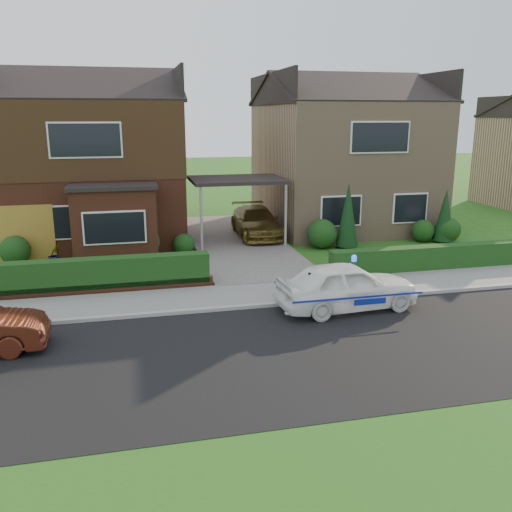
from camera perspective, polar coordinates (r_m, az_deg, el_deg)
name	(u,v)px	position (r m, az deg, el deg)	size (l,w,h in m)	color
ground	(330,348)	(12.91, 7.82, -9.62)	(120.00, 120.00, 0.00)	#275015
road	(330,348)	(12.91, 7.82, -9.62)	(60.00, 6.00, 0.02)	black
kerb	(292,303)	(15.57, 3.82, -4.99)	(60.00, 0.16, 0.12)	#9E9993
sidewalk	(282,292)	(16.52, 2.76, -3.84)	(60.00, 2.00, 0.10)	slate
grass_verge	(453,487)	(9.07, 19.99, -21.91)	(60.00, 4.00, 0.01)	#275015
driveway	(238,242)	(22.98, -1.96, 1.48)	(3.80, 12.00, 0.12)	#666059
house_left	(93,150)	(24.95, -16.78, 10.63)	(7.50, 9.53, 7.25)	brown
house_right	(342,150)	(26.99, 9.07, 10.99)	(7.50, 8.06, 7.25)	tan
carport_link	(237,181)	(22.50, -1.99, 7.91)	(3.80, 3.00, 2.77)	black
garage_door	(23,234)	(21.69, -23.30, 2.17)	(2.20, 0.10, 2.10)	olive
dwarf_wall	(86,290)	(17.10, -17.48, -3.42)	(7.70, 0.25, 0.36)	brown
hedge_left	(87,294)	(17.29, -17.40, -3.84)	(7.50, 0.55, 0.90)	#123814
hedge_right	(432,271)	(19.92, 18.00, -1.48)	(7.50, 0.55, 0.80)	#123814
shrub_left_far	(15,250)	(21.40, -24.03, 0.54)	(1.08, 1.08, 1.08)	#123814
shrub_left_mid	(142,242)	(20.78, -11.92, 1.45)	(1.32, 1.32, 1.32)	#123814
shrub_left_near	(184,244)	(21.21, -7.59, 1.24)	(0.84, 0.84, 0.84)	#123814
shrub_right_near	(322,234)	(22.21, 6.98, 2.34)	(1.20, 1.20, 1.20)	#123814
shrub_right_mid	(423,231)	(24.27, 17.15, 2.55)	(0.96, 0.96, 0.96)	#123814
shrub_right_far	(448,230)	(24.53, 19.53, 2.62)	(1.08, 1.08, 1.08)	#123814
conifer_a	(348,217)	(22.26, 9.64, 4.11)	(0.90, 0.90, 2.60)	black
conifer_b	(445,217)	(24.32, 19.25, 3.90)	(0.90, 0.90, 2.20)	black
police_car	(347,286)	(15.24, 9.53, -3.16)	(3.64, 4.06, 1.51)	white
driveway_car	(256,222)	(23.82, 0.01, 3.64)	(1.76, 4.32, 1.25)	brown
potted_plant_a	(77,272)	(18.41, -18.35, -1.65)	(0.37, 0.25, 0.71)	gray
potted_plant_b	(55,255)	(20.72, -20.45, 0.11)	(0.46, 0.37, 0.83)	gray
potted_plant_c	(191,268)	(17.97, -6.81, -1.22)	(0.45, 0.45, 0.81)	gray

